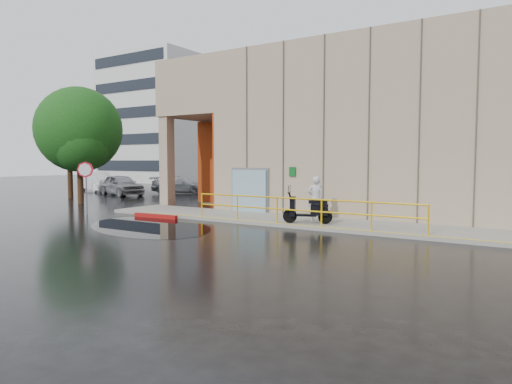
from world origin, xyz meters
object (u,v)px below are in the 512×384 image
at_px(stop_sign, 86,176).
at_px(scooter, 308,202).
at_px(car_a, 121,185).
at_px(car_c, 181,185).
at_px(tree_near, 79,133).
at_px(tree_far, 70,141).
at_px(person, 316,199).
at_px(red_curb, 155,216).
at_px(car_b, 98,182).

bearing_deg(stop_sign, scooter, -10.68).
bearing_deg(car_a, stop_sign, -123.59).
distance_m(car_c, tree_near, 10.26).
height_order(car_c, tree_near, tree_near).
xyz_separation_m(scooter, tree_far, (-19.91, 3.71, 2.92)).
bearing_deg(tree_far, scooter, -10.56).
bearing_deg(car_a, scooter, -95.93).
height_order(stop_sign, car_c, stop_sign).
distance_m(person, stop_sign, 11.14).
relative_size(car_c, tree_far, 0.76).
bearing_deg(car_c, scooter, -144.91).
bearing_deg(scooter, car_c, 126.09).
relative_size(scooter, red_curb, 0.82).
bearing_deg(tree_far, car_b, 126.02).
height_order(stop_sign, red_curb, stop_sign).
height_order(car_c, tree_far, tree_far).
xyz_separation_m(red_curb, car_a, (-11.88, 8.43, 0.69)).
bearing_deg(tree_near, car_b, 136.48).
relative_size(person, tree_near, 0.26).
bearing_deg(car_a, car_c, -19.38).
xyz_separation_m(scooter, stop_sign, (-10.82, -1.97, 0.86)).
xyz_separation_m(car_c, tree_near, (0.63, -9.59, 3.58)).
relative_size(scooter, stop_sign, 0.77).
bearing_deg(red_curb, tree_near, 163.54).
relative_size(scooter, car_c, 0.43).
bearing_deg(stop_sign, tree_far, 127.00).
xyz_separation_m(red_curb, car_c, (-9.32, 12.16, 0.58)).
relative_size(red_curb, car_b, 0.49).
xyz_separation_m(car_b, tree_far, (3.88, -5.34, 3.11)).
height_order(scooter, red_curb, scooter).
relative_size(person, scooter, 0.93).
bearing_deg(scooter, stop_sign, 170.32).
height_order(red_curb, tree_near, tree_near).
relative_size(scooter, car_a, 0.43).
bearing_deg(stop_sign, red_curb, -8.48).
height_order(scooter, stop_sign, stop_sign).
relative_size(stop_sign, red_curb, 1.06).
distance_m(person, tree_near, 16.02).
bearing_deg(tree_near, car_a, 118.56).
distance_m(scooter, tree_far, 20.46).
relative_size(person, tree_far, 0.30).
distance_m(stop_sign, car_c, 14.19).
xyz_separation_m(scooter, car_b, (-23.79, 9.05, -0.20)).
bearing_deg(red_curb, car_b, 148.63).
xyz_separation_m(tree_near, tree_far, (-4.15, 2.28, -0.33)).
xyz_separation_m(scooter, tree_near, (-15.76, 1.43, 3.25)).
xyz_separation_m(scooter, car_c, (-16.40, 11.02, -0.34)).
relative_size(stop_sign, tree_near, 0.37).
bearing_deg(car_b, stop_sign, -110.85).
bearing_deg(person, tree_near, -30.22).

